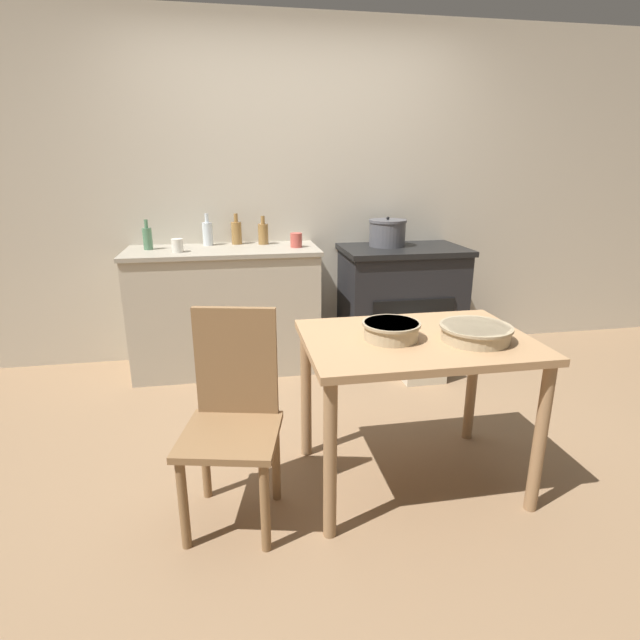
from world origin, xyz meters
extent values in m
plane|color=#896B4C|center=(0.00, 0.00, 0.00)|extent=(14.00, 14.00, 0.00)
cube|color=beige|center=(0.00, 1.58, 1.27)|extent=(8.00, 0.07, 2.55)
cube|color=#B2A893|center=(-0.57, 1.27, 0.45)|extent=(1.35, 0.55, 0.89)
cube|color=gray|center=(-0.57, 1.27, 0.91)|extent=(1.38, 0.58, 0.03)
cube|color=black|center=(0.80, 1.25, 0.43)|extent=(0.90, 0.59, 0.86)
cube|color=black|center=(0.80, 1.25, 0.88)|extent=(0.94, 0.63, 0.04)
cube|color=black|center=(0.80, 0.95, 0.38)|extent=(0.63, 0.01, 0.36)
cube|color=#A87F56|center=(0.30, -0.36, 0.73)|extent=(1.03, 0.73, 0.03)
cylinder|color=#97724E|center=(-0.17, -0.68, 0.36)|extent=(0.06, 0.06, 0.72)
cylinder|color=#97724E|center=(0.77, -0.68, 0.36)|extent=(0.06, 0.06, 0.72)
cylinder|color=#97724E|center=(-0.17, -0.04, 0.36)|extent=(0.06, 0.06, 0.72)
cylinder|color=#97724E|center=(0.77, -0.04, 0.36)|extent=(0.06, 0.06, 0.72)
cube|color=olive|center=(-0.56, -0.52, 0.43)|extent=(0.48, 0.48, 0.03)
cube|color=olive|center=(-0.52, -0.34, 0.69)|extent=(0.36, 0.11, 0.49)
cylinder|color=olive|center=(-0.76, -0.64, 0.21)|extent=(0.04, 0.04, 0.41)
cylinder|color=olive|center=(-0.44, -0.72, 0.21)|extent=(0.04, 0.04, 0.41)
cylinder|color=olive|center=(-0.68, -0.32, 0.21)|extent=(0.04, 0.04, 0.41)
cylinder|color=olive|center=(-0.36, -0.39, 0.21)|extent=(0.04, 0.04, 0.41)
cube|color=beige|center=(0.81, 0.76, 0.18)|extent=(0.30, 0.21, 0.37)
cylinder|color=#4C4C51|center=(0.69, 1.32, 0.99)|extent=(0.28, 0.28, 0.18)
cylinder|color=#4C4C51|center=(0.69, 1.32, 1.09)|extent=(0.29, 0.29, 0.02)
sphere|color=black|center=(0.69, 1.32, 1.11)|extent=(0.02, 0.02, 0.02)
cylinder|color=tan|center=(0.18, -0.36, 0.79)|extent=(0.24, 0.24, 0.08)
cylinder|color=tan|center=(0.18, -0.36, 0.83)|extent=(0.26, 0.26, 0.01)
cylinder|color=tan|center=(0.54, -0.45, 0.79)|extent=(0.30, 0.30, 0.07)
cylinder|color=tan|center=(0.54, -0.45, 0.82)|extent=(0.32, 0.32, 0.01)
cylinder|color=olive|center=(-0.46, 1.47, 1.00)|extent=(0.08, 0.08, 0.17)
cylinder|color=olive|center=(-0.46, 1.47, 1.12)|extent=(0.03, 0.03, 0.06)
cylinder|color=#517F5B|center=(-1.09, 1.33, 1.00)|extent=(0.07, 0.07, 0.15)
cylinder|color=#517F5B|center=(-1.09, 1.33, 1.10)|extent=(0.02, 0.02, 0.06)
cylinder|color=olive|center=(-0.26, 1.43, 1.00)|extent=(0.08, 0.08, 0.15)
cylinder|color=olive|center=(-0.26, 1.43, 1.10)|extent=(0.03, 0.03, 0.06)
cylinder|color=silver|center=(-0.67, 1.45, 1.01)|extent=(0.08, 0.08, 0.17)
cylinder|color=silver|center=(-0.67, 1.45, 1.12)|extent=(0.03, 0.03, 0.07)
cylinder|color=silver|center=(-0.87, 1.17, 0.97)|extent=(0.08, 0.08, 0.09)
cylinder|color=#B74C42|center=(-0.04, 1.24, 0.97)|extent=(0.09, 0.09, 0.10)
camera|label=1|loc=(-0.52, -2.40, 1.51)|focal=28.00mm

